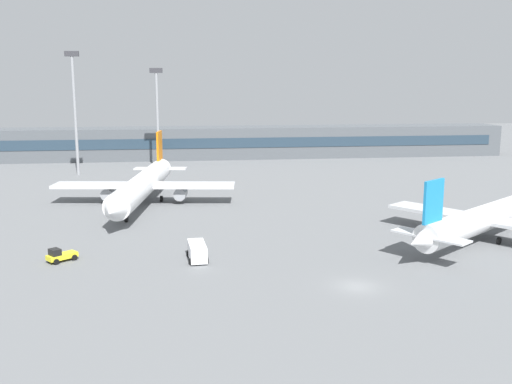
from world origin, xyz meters
TOP-DOWN VIEW (x-y plane):
  - ground_plane at (0.00, 40.00)m, footprint 400.00×400.00m
  - terminal_building at (0.00, 110.79)m, footprint 153.29×12.13m
  - airplane_near at (24.29, 16.88)m, footprint 34.79×28.01m
  - airplane_mid at (-25.51, 46.34)m, footprint 33.25×47.34m
  - baggage_tug_yellow at (-33.46, 13.19)m, footprint 3.74×3.44m
  - service_van_white at (-16.78, 11.80)m, footprint 2.61×5.33m
  - floodlight_tower_west at (-43.04, 82.92)m, footprint 3.20×0.80m
  - floodlight_tower_east at (-24.36, 90.87)m, footprint 3.20×0.80m

SIDE VIEW (x-z plane):
  - ground_plane at x=0.00m, z-range 0.00..0.00m
  - baggage_tug_yellow at x=-33.46m, z-range -0.08..1.67m
  - service_van_white at x=-16.78m, z-range 0.07..2.15m
  - airplane_near at x=24.29m, z-range -1.99..8.21m
  - airplane_mid at x=-25.51m, z-range -2.29..9.43m
  - terminal_building at x=0.00m, z-range 0.00..9.00m
  - floodlight_tower_east at x=-24.36m, z-range 2.01..27.28m
  - floodlight_tower_west at x=-43.04m, z-range 2.07..30.87m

